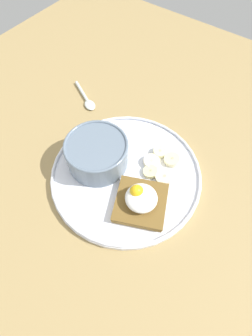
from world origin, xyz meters
The scene contains 11 objects.
ground_plane centered at (0.00, 0.00, 1.00)cm, with size 120.00×120.00×2.00cm, color #9B8150.
plate centered at (0.00, 0.00, 2.80)cm, with size 30.08×30.08×1.60cm.
oatmeal_bowl centered at (-6.25, -1.10, 5.99)cm, with size 12.41×12.41×5.90cm.
toast_slice centered at (6.19, -3.87, 3.83)cm, with size 12.22×12.22×1.49cm.
poached_egg centered at (6.01, -3.84, 5.92)cm, with size 5.84×5.80×3.43cm.
banana_slice_front centered at (2.78, 4.99, 3.58)cm, with size 3.78×3.71×1.30cm.
banana_slice_left centered at (5.89, 7.79, 3.70)cm, with size 4.59×4.55×1.68cm.
banana_slice_back centered at (6.84, 3.30, 3.74)cm, with size 4.94×4.93×1.81cm.
banana_slice_right centered at (3.91, 2.87, 3.62)cm, with size 4.17×4.15×1.50cm.
banana_slice_inner centered at (2.87, 7.96, 3.63)cm, with size 3.78×3.81×1.35cm.
spoon centered at (-20.60, 11.67, 2.40)cm, with size 10.43×6.38×0.80cm.
Camera 1 is at (15.82, -21.65, 48.03)cm, focal length 28.00 mm.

